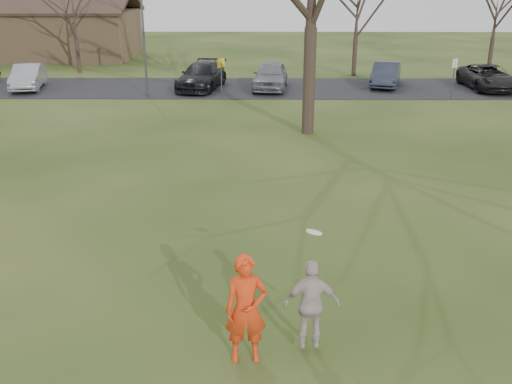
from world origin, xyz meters
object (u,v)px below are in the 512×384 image
catching_play (312,304)px  player_defender (246,309)px  car_1 (28,77)px  car_4 (271,75)px  car_3 (202,76)px  car_5 (386,74)px  building (3,32)px  lamp_post (143,19)px  car_6 (488,77)px

catching_play → player_defender: bearing=-169.8°
car_1 → car_4: 13.66m
car_3 → car_4: 3.88m
car_5 → building: bearing=171.3°
car_1 → lamp_post: size_ratio=0.66×
car_4 → building: bearing=152.3°
car_4 → building: 24.60m
car_1 → car_4: (13.66, 0.11, 0.09)m
car_1 → building: (-6.93, 13.53, 1.22)m
car_1 → car_6: size_ratio=0.86×
car_3 → car_5: (10.53, 0.89, -0.04)m
car_3 → lamp_post: bearing=-131.7°
building → car_6: bearing=-22.0°
car_1 → car_3: 9.78m
car_1 → building: building is taller
player_defender → lamp_post: (-5.88, 22.58, 3.00)m
car_3 → car_4: car_4 is taller
car_3 → catching_play: catching_play is taller
player_defender → lamp_post: 23.53m
player_defender → car_3: (-3.18, 24.71, -0.21)m
car_1 → lamp_post: lamp_post is taller
catching_play → car_6: bearing=64.3°
player_defender → building: bearing=112.1°
car_5 → lamp_post: size_ratio=0.66×
car_6 → building: bearing=156.8°
car_3 → lamp_post: lamp_post is taller
car_1 → catching_play: bearing=-70.6°
car_6 → building: (-32.82, 13.28, 1.23)m
car_3 → building: bearing=151.5°
car_4 → car_6: (12.23, 0.14, -0.10)m
building → player_defender: bearing=-62.4°
car_6 → building: 35.42m
building → lamp_post: size_ratio=3.29×
catching_play → building: (-20.98, 37.89, 0.98)m
car_5 → car_6: 5.63m
car_4 → car_5: 6.72m
car_6 → building: building is taller
car_1 → building: bearing=106.5°
player_defender → lamp_post: bearing=99.1°
player_defender → car_1: 27.77m
car_1 → lamp_post: bearing=-26.2°
car_3 → car_5: car_3 is taller
car_3 → car_6: bearing=10.5°
building → car_1: bearing=-62.9°
lamp_post → player_defender: bearing=-75.4°
car_1 → lamp_post: (7.07, -1.97, 3.25)m
car_5 → car_6: (5.58, -0.80, -0.01)m
car_4 → catching_play: (0.39, -24.47, 0.15)m
lamp_post → car_1: bearing=164.4°
car_3 → car_4: (3.88, -0.04, 0.04)m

